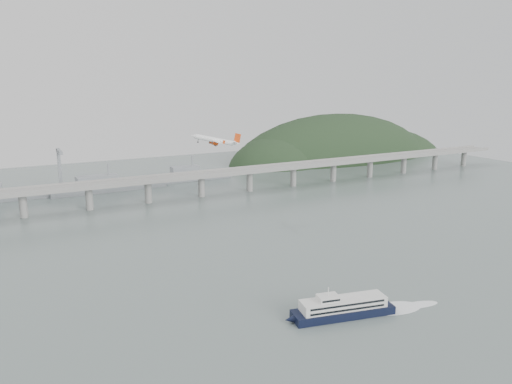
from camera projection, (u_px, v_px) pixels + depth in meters
ground at (302, 274)px, 280.59m from camera, size 900.00×900.00×0.00m
bridge at (179, 180)px, 448.19m from camera, size 800.00×22.00×23.90m
headland at (343, 170)px, 700.85m from camera, size 365.00×155.00×156.00m
ferry at (343, 308)px, 230.02m from camera, size 79.00×25.53×15.03m
airliner at (216, 140)px, 355.21m from camera, size 36.65×33.55×10.74m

